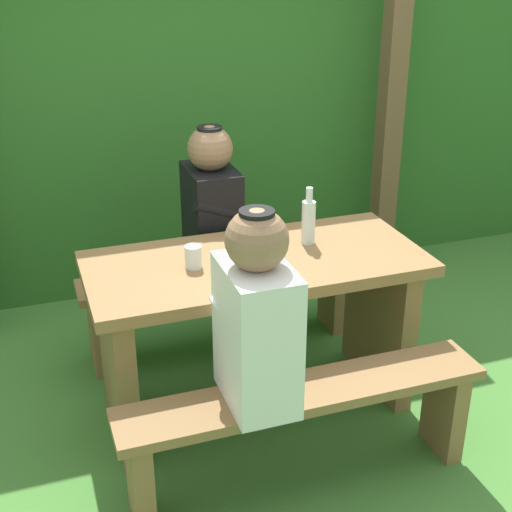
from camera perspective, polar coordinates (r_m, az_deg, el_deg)
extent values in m
plane|color=#457E34|center=(3.29, 0.00, -11.79)|extent=(12.00, 12.00, 0.00)
cube|color=#2D6423|center=(4.44, -7.71, 13.24)|extent=(6.40, 0.90, 2.20)
cube|color=brown|center=(4.26, 10.68, 10.56)|extent=(0.12, 0.12, 1.91)
cube|color=olive|center=(2.93, 0.00, -0.63)|extent=(1.40, 0.64, 0.05)
cube|color=olive|center=(2.99, -11.04, -8.57)|extent=(0.08, 0.54, 0.68)
cube|color=olive|center=(3.32, 9.85, -4.87)|extent=(0.08, 0.54, 0.68)
cube|color=olive|center=(2.64, 3.90, -10.93)|extent=(1.40, 0.24, 0.04)
cube|color=olive|center=(2.65, -9.31, -17.27)|extent=(0.07, 0.22, 0.40)
cube|color=olive|center=(3.03, 14.89, -11.75)|extent=(0.07, 0.22, 0.40)
cube|color=olive|center=(3.52, -2.88, -1.31)|extent=(1.40, 0.24, 0.04)
cube|color=olive|center=(3.52, -12.57, -5.96)|extent=(0.07, 0.22, 0.40)
cube|color=olive|center=(3.82, 6.16, -2.95)|extent=(0.07, 0.22, 0.40)
cube|color=white|center=(2.43, 0.06, -6.41)|extent=(0.22, 0.34, 0.52)
sphere|color=#936B4C|center=(2.27, 0.06, 1.29)|extent=(0.21, 0.21, 0.21)
cylinder|color=black|center=(2.24, 0.07, 3.39)|extent=(0.12, 0.12, 0.02)
cylinder|color=white|center=(2.50, -1.00, -2.80)|extent=(0.25, 0.07, 0.15)
cube|color=black|center=(3.40, -3.55, 2.86)|extent=(0.22, 0.34, 0.52)
sphere|color=#936B4C|center=(3.28, -3.71, 8.62)|extent=(0.21, 0.21, 0.21)
cylinder|color=black|center=(3.26, -3.75, 10.13)|extent=(0.12, 0.12, 0.02)
cylinder|color=black|center=(3.23, -2.91, 3.71)|extent=(0.25, 0.07, 0.15)
cylinder|color=silver|center=(2.84, -5.08, -0.02)|extent=(0.07, 0.07, 0.09)
cylinder|color=silver|center=(3.04, 4.23, 2.70)|extent=(0.06, 0.06, 0.19)
cylinder|color=silver|center=(3.00, 4.31, 4.93)|extent=(0.03, 0.03, 0.06)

